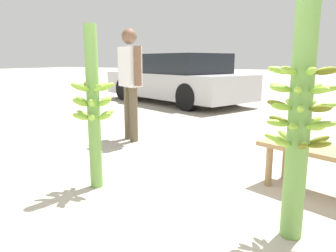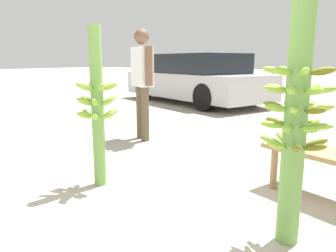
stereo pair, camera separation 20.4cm
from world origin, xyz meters
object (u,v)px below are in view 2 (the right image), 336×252
object	(u,v)px
banana_stalk_center	(296,109)
vendor_person	(142,75)
banana_stalk_left	(97,106)
parked_car	(195,79)

from	to	relation	value
banana_stalk_center	vendor_person	xyz separation A→B (m)	(-2.41, 1.75, 0.07)
banana_stalk_left	vendor_person	xyz separation A→B (m)	(-0.71, 1.65, 0.19)
banana_stalk_center	vendor_person	distance (m)	2.98
vendor_person	parked_car	size ratio (longest dim) A/B	0.33
banana_stalk_left	banana_stalk_center	size ratio (longest dim) A/B	0.84
banana_stalk_left	banana_stalk_center	bearing A→B (deg)	-3.34
banana_stalk_center	parked_car	distance (m)	6.99
banana_stalk_left	vendor_person	world-z (taller)	vendor_person
parked_car	vendor_person	bearing A→B (deg)	-139.15
banana_stalk_left	parked_car	bearing A→B (deg)	108.98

